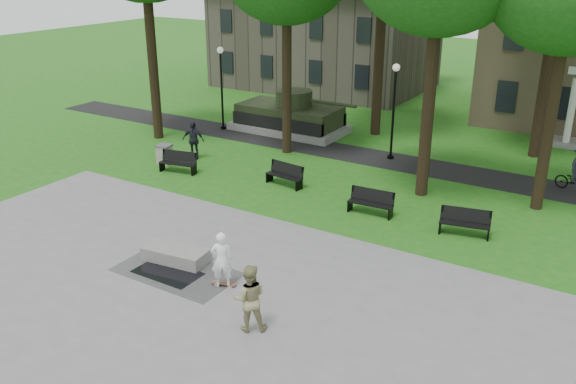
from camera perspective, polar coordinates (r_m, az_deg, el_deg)
name	(u,v)px	position (r m, az deg, el deg)	size (l,w,h in m)	color
ground	(237,252)	(21.21, -4.76, -5.59)	(120.00, 120.00, 0.00)	#1A5D15
plaza	(132,321)	(18.00, -14.39, -11.59)	(22.00, 16.00, 0.02)	gray
footpath	(379,158)	(30.92, 8.49, 3.12)	(44.00, 2.60, 0.01)	black
building_left	(325,38)	(47.61, 3.50, 14.20)	(15.00, 10.00, 7.20)	#4C443D
lamp_left	(221,81)	(35.41, -6.25, 10.25)	(0.36, 0.36, 4.73)	black
lamp_mid	(394,104)	(30.25, 9.88, 8.12)	(0.36, 0.36, 4.73)	black
tank_monument	(290,116)	(35.23, 0.19, 7.09)	(7.45, 3.40, 2.40)	gray
puddle	(168,273)	(20.17, -11.21, -7.42)	(2.20, 1.20, 0.00)	black
concrete_block	(176,254)	(20.78, -10.43, -5.75)	(2.20, 1.00, 0.45)	gray
skateboard	(224,284)	(19.20, -6.02, -8.56)	(0.78, 0.20, 0.07)	brown
skateboarder	(222,260)	(18.72, -6.21, -6.33)	(0.67, 0.44, 1.84)	white
friend_watching	(249,298)	(16.63, -3.64, -9.87)	(0.94, 0.73, 1.94)	#978F61
pedestrian_walker	(193,140)	(30.69, -8.86, 4.83)	(1.12, 0.47, 1.92)	#21222C
park_bench_0	(179,161)	(28.97, -10.18, 2.83)	(1.85, 0.87, 1.00)	black
park_bench_1	(285,174)	(26.89, -0.27, 1.70)	(1.84, 0.76, 1.00)	black
park_bench_2	(371,201)	(24.14, 7.81, -0.88)	(1.82, 0.62, 1.00)	black
park_bench_3	(466,222)	(23.07, 16.28, -2.68)	(1.85, 0.88, 1.00)	black
trash_bin	(165,154)	(30.27, -11.48, 3.48)	(0.76, 0.76, 0.96)	#A8A28A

